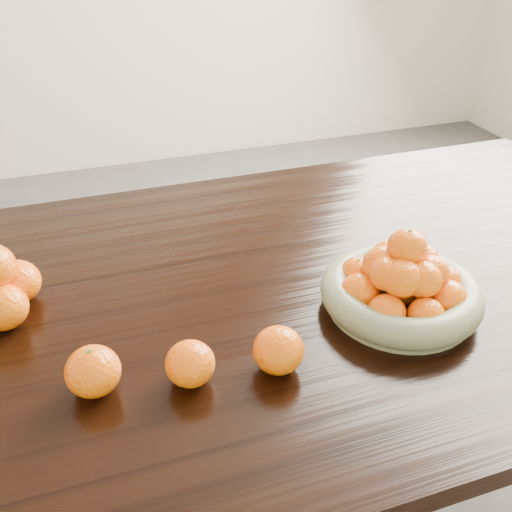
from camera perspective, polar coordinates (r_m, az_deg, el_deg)
name	(u,v)px	position (r m, az deg, el deg)	size (l,w,h in m)	color
dining_table	(251,323)	(1.15, -0.50, -6.71)	(2.00, 1.00, 0.75)	black
fruit_bowl	(402,286)	(1.04, 14.36, -2.90)	(0.29, 0.29, 0.16)	gray
loose_orange_0	(93,371)	(0.89, -15.98, -11.02)	(0.08, 0.08, 0.08)	orange
loose_orange_1	(190,364)	(0.88, -6.61, -10.65)	(0.08, 0.08, 0.07)	orange
loose_orange_2	(278,350)	(0.89, 2.25, -9.39)	(0.08, 0.08, 0.07)	orange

